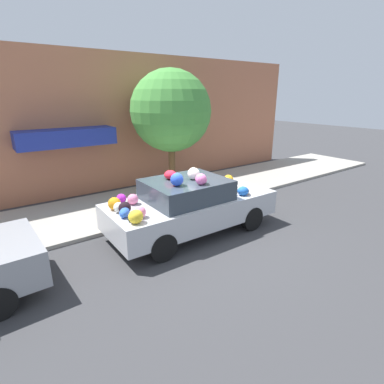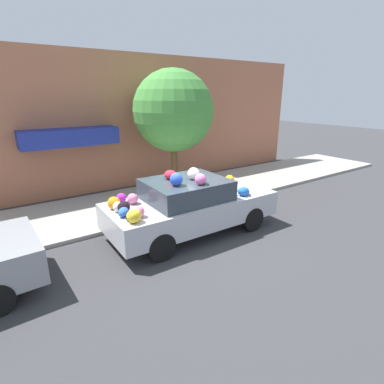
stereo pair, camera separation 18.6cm
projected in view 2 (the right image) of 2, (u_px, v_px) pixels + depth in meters
ground_plane at (191, 231)px, 8.11m from camera, size 60.00×60.00×0.00m
sidewalk_curb at (147, 201)px, 10.21m from camera, size 24.00×3.20×0.10m
building_facade at (115, 124)px, 11.14m from camera, size 18.00×1.20×4.97m
street_tree at (173, 111)px, 10.40m from camera, size 2.82×2.82×4.27m
fire_hydrant at (140, 204)px, 8.75m from camera, size 0.20×0.20×0.70m
art_car at (190, 204)px, 7.80m from camera, size 4.48×1.92×1.78m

